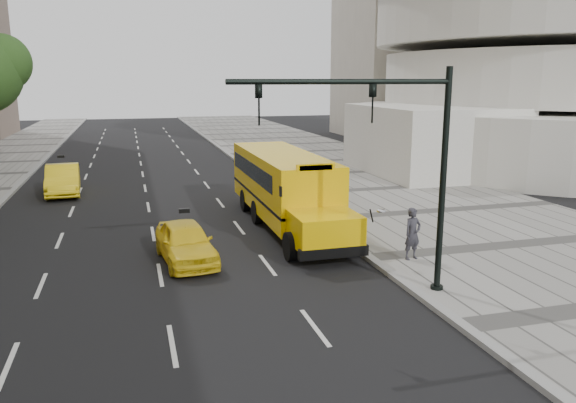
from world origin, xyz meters
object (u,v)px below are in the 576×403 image
object	(u,v)px
pedestrian	(413,234)
traffic_signal	(398,155)
school_bus	(284,183)
taxi_near	(185,242)
taxi_far	(63,180)

from	to	relation	value
pedestrian	traffic_signal	xyz separation A→B (m)	(-2.02, -2.68, 3.06)
school_bus	pedestrian	bearing A→B (deg)	-66.61
school_bus	traffic_signal	size ratio (longest dim) A/B	1.81
school_bus	taxi_near	size ratio (longest dim) A/B	2.86
school_bus	taxi_far	distance (m)	13.54
taxi_near	school_bus	bearing A→B (deg)	35.51
taxi_near	taxi_far	world-z (taller)	taxi_far
school_bus	traffic_signal	distance (m)	9.28
school_bus	taxi_far	xyz separation A→B (m)	(-9.76, 9.34, -0.98)
taxi_far	pedestrian	distance (m)	19.99
school_bus	taxi_near	distance (m)	6.20
pedestrian	traffic_signal	bearing A→B (deg)	-140.35
taxi_near	taxi_far	size ratio (longest dim) A/B	0.84
pedestrian	traffic_signal	world-z (taller)	traffic_signal
taxi_near	pedestrian	world-z (taller)	pedestrian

